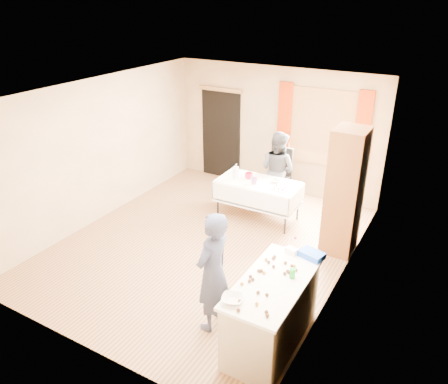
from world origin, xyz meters
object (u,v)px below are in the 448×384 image
Objects in this scene: counter at (272,312)px; chair at (277,186)px; party_table at (258,196)px; woman at (277,170)px; cabinet at (345,192)px; girl at (213,272)px.

chair reaches higher than counter.
party_table is 1.00× the size of woman.
girl is at bearing -108.52° from cabinet.
cabinet reaches higher than party_table.
counter is at bearing 127.50° from woman.
girl is 1.04× the size of woman.
girl is at bearing -76.93° from chair.
chair reaches higher than party_table.
woman is (-0.69, 3.58, -0.03)m from girl.
cabinet is 1.79m from party_table.
girl reaches higher than chair.
cabinet is 1.40× the size of counter.
party_table is (-1.66, 0.32, -0.60)m from cabinet.
chair is at bearing -164.36° from girl.
party_table is (-1.56, 2.84, -0.01)m from counter.
woman is (0.08, -0.20, 0.44)m from chair.
cabinet is at bearing -11.54° from party_table.
woman is at bearing -164.95° from girl.
woman is (-1.46, 3.50, 0.32)m from counter.
cabinet is at bearing 165.55° from girl.
party_table is 1.38× the size of chair.
counter is at bearing -92.27° from cabinet.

